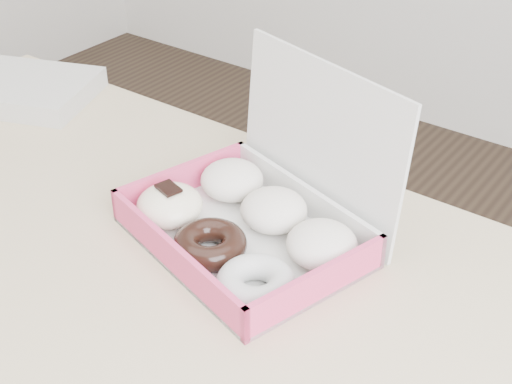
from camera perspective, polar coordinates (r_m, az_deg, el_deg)
The scene contains 3 objects.
table at distance 1.07m, azimuth -13.86°, elevation -7.34°, with size 1.20×0.80×0.75m.
donut_box at distance 0.98m, azimuth -0.30°, elevation -1.90°, with size 0.38×0.34×0.23m.
newspapers at distance 1.45m, azimuth -17.85°, elevation 7.82°, with size 0.24×0.19×0.04m, color silver.
Camera 1 is at (0.67, -0.48, 1.35)m, focal length 50.00 mm.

